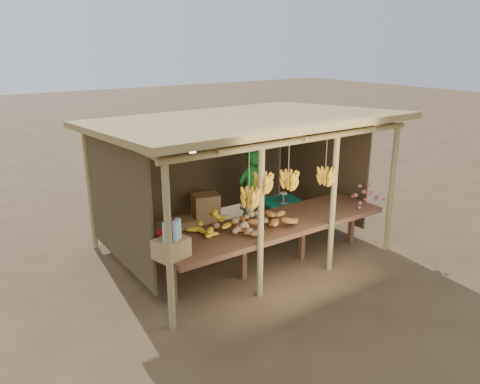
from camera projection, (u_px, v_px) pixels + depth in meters
ground at (240, 248)px, 8.33m from camera, size 60.00×60.00×0.00m
stall_structure at (239, 143)px, 7.71m from camera, size 4.70×3.50×2.43m
counter at (274, 226)px, 7.36m from camera, size 3.90×1.05×0.80m
potato_heap at (250, 217)px, 7.06m from camera, size 1.01×0.66×0.37m
sweet_potato_heap at (267, 217)px, 7.05m from camera, size 1.14×0.90×0.36m
onion_heap at (366, 193)px, 8.17m from camera, size 0.75×0.49×0.35m
banana_pile at (217, 219)px, 7.00m from camera, size 0.77×0.62×0.35m
tomato_basin at (162, 240)px, 6.48m from camera, size 0.41×0.41×0.22m
bottle_box at (171, 243)px, 6.09m from camera, size 0.49×0.42×0.53m
vendor at (251, 192)px, 8.82m from camera, size 0.62×0.44×1.62m
tarp_crate at (282, 215)px, 8.92m from camera, size 0.83×0.76×0.84m
carton_stack at (198, 219)px, 8.77m from camera, size 1.07×0.47×0.77m
burlap_sacks at (149, 232)px, 8.44m from camera, size 0.73×0.38×0.52m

